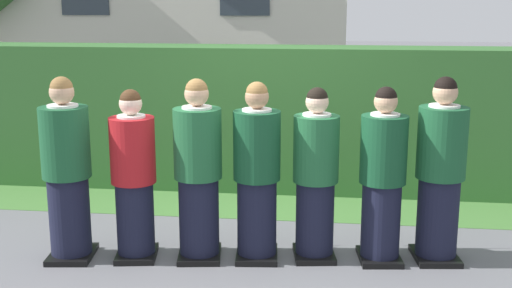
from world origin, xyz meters
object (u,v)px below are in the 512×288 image
(student_front_row_4, at_px, (316,178))
(student_front_row_0, at_px, (67,174))
(student_front_row_3, at_px, (257,176))
(student_front_row_6, at_px, (440,175))
(student_front_row_2, at_px, (198,175))
(student_in_red_blazer, at_px, (134,179))
(student_front_row_5, at_px, (382,180))

(student_front_row_4, bearing_deg, student_front_row_0, -172.71)
(student_front_row_3, distance_m, student_front_row_4, 0.52)
(student_front_row_0, relative_size, student_front_row_6, 1.00)
(student_front_row_0, relative_size, student_front_row_2, 1.01)
(student_front_row_2, height_order, student_front_row_4, student_front_row_2)
(student_front_row_2, relative_size, student_front_row_4, 1.05)
(student_front_row_0, relative_size, student_front_row_4, 1.06)
(student_in_red_blazer, relative_size, student_front_row_3, 0.96)
(student_front_row_0, xyz_separation_m, student_front_row_6, (3.25, 0.36, 0.00))
(student_in_red_blazer, bearing_deg, student_front_row_0, -172.03)
(student_front_row_6, bearing_deg, student_front_row_4, -175.62)
(student_in_red_blazer, bearing_deg, student_front_row_6, 5.97)
(student_front_row_4, relative_size, student_front_row_5, 0.99)
(student_front_row_2, height_order, student_front_row_5, student_front_row_2)
(student_in_red_blazer, bearing_deg, student_front_row_3, 6.23)
(student_front_row_2, bearing_deg, student_front_row_0, -172.85)
(student_front_row_3, bearing_deg, student_front_row_0, -173.16)
(student_front_row_2, distance_m, student_front_row_3, 0.52)
(student_front_row_2, bearing_deg, student_in_red_blazer, -173.69)
(student_front_row_3, distance_m, student_front_row_5, 1.10)
(student_front_row_5, bearing_deg, student_front_row_4, -179.95)
(student_in_red_blazer, height_order, student_front_row_2, student_front_row_2)
(student_in_red_blazer, height_order, student_front_row_6, student_front_row_6)
(student_front_row_3, xyz_separation_m, student_front_row_5, (1.09, 0.08, -0.02))
(student_front_row_0, distance_m, student_front_row_5, 2.76)
(student_front_row_4, xyz_separation_m, student_front_row_5, (0.58, 0.00, 0.01))
(student_front_row_4, height_order, student_front_row_6, student_front_row_6)
(student_front_row_0, relative_size, student_front_row_5, 1.05)
(student_in_red_blazer, distance_m, student_front_row_3, 1.09)
(student_in_red_blazer, xyz_separation_m, student_front_row_2, (0.57, 0.06, 0.05))
(student_front_row_3, bearing_deg, student_front_row_5, 4.16)
(student_front_row_2, distance_m, student_front_row_6, 2.12)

